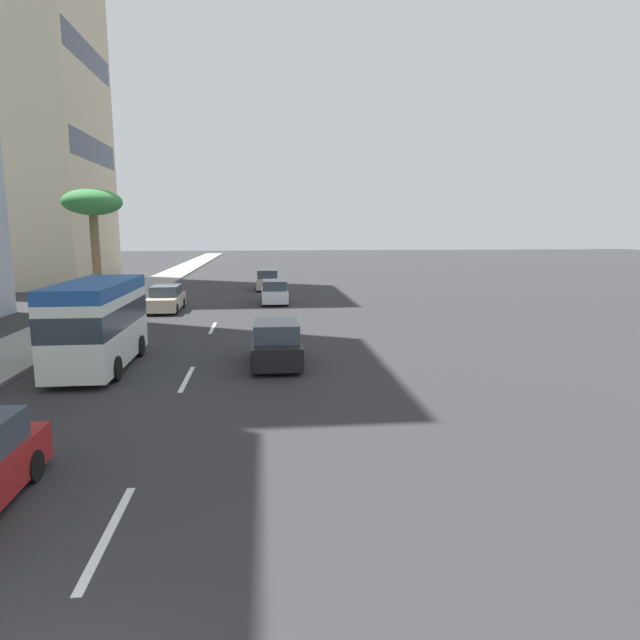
{
  "coord_description": "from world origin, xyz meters",
  "views": [
    {
      "loc": [
        -4.08,
        -2.66,
        5.03
      ],
      "look_at": [
        17.8,
        -4.97,
        1.33
      ],
      "focal_mm": 30.16,
      "sensor_mm": 36.0,
      "label": 1
    }
  ],
  "objects_px": {
    "minibus_second": "(98,321)",
    "car_sixth": "(275,292)",
    "car_fourth": "(166,299)",
    "car_third": "(267,280)",
    "palm_tree": "(93,206)",
    "car_lead": "(276,344)"
  },
  "relations": [
    {
      "from": "car_third",
      "to": "car_sixth",
      "type": "height_order",
      "value": "car_third"
    },
    {
      "from": "car_lead",
      "to": "palm_tree",
      "type": "xyz_separation_m",
      "value": [
        17.25,
        11.43,
        5.77
      ]
    },
    {
      "from": "minibus_second",
      "to": "car_fourth",
      "type": "height_order",
      "value": "minibus_second"
    },
    {
      "from": "car_third",
      "to": "minibus_second",
      "type": "bearing_deg",
      "value": 166.14
    },
    {
      "from": "car_sixth",
      "to": "car_fourth",
      "type": "bearing_deg",
      "value": 112.53
    },
    {
      "from": "car_lead",
      "to": "car_fourth",
      "type": "height_order",
      "value": "car_lead"
    },
    {
      "from": "car_fourth",
      "to": "car_sixth",
      "type": "bearing_deg",
      "value": 112.53
    },
    {
      "from": "car_fourth",
      "to": "car_sixth",
      "type": "relative_size",
      "value": 1.07
    },
    {
      "from": "minibus_second",
      "to": "palm_tree",
      "type": "height_order",
      "value": "palm_tree"
    },
    {
      "from": "minibus_second",
      "to": "palm_tree",
      "type": "relative_size",
      "value": 0.83
    },
    {
      "from": "car_fourth",
      "to": "minibus_second",
      "type": "bearing_deg",
      "value": 0.35
    },
    {
      "from": "car_lead",
      "to": "minibus_second",
      "type": "height_order",
      "value": "minibus_second"
    },
    {
      "from": "car_third",
      "to": "car_fourth",
      "type": "bearing_deg",
      "value": 150.56
    },
    {
      "from": "car_sixth",
      "to": "palm_tree",
      "type": "height_order",
      "value": "palm_tree"
    },
    {
      "from": "car_third",
      "to": "palm_tree",
      "type": "distance_m",
      "value": 15.3
    },
    {
      "from": "minibus_second",
      "to": "car_third",
      "type": "relative_size",
      "value": 1.41
    },
    {
      "from": "car_lead",
      "to": "car_third",
      "type": "relative_size",
      "value": 0.92
    },
    {
      "from": "car_lead",
      "to": "car_third",
      "type": "bearing_deg",
      "value": 0.26
    },
    {
      "from": "minibus_second",
      "to": "car_sixth",
      "type": "bearing_deg",
      "value": 158.47
    },
    {
      "from": "car_third",
      "to": "palm_tree",
      "type": "bearing_deg",
      "value": 127.05
    },
    {
      "from": "car_fourth",
      "to": "car_sixth",
      "type": "height_order",
      "value": "car_sixth"
    },
    {
      "from": "car_lead",
      "to": "car_sixth",
      "type": "relative_size",
      "value": 0.94
    }
  ]
}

